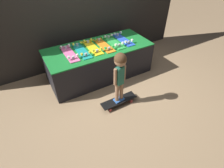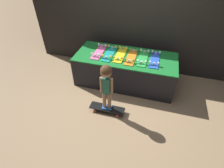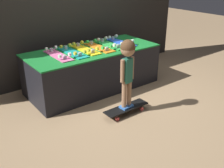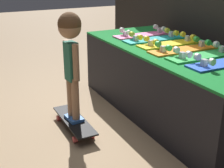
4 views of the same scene
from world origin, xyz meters
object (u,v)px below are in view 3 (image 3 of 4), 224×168
(skateboard_teal_on_rack, at_px, (73,52))
(skateboard_yellow_on_rack, at_px, (85,49))
(skateboard_orange_on_rack, at_px, (99,47))
(skateboard_on_floor, at_px, (126,108))
(child, at_px, (127,62))
(skateboard_green_on_rack, at_px, (110,44))
(skateboard_pink_on_rack, at_px, (58,55))
(skateboard_blue_on_rack, at_px, (121,42))

(skateboard_teal_on_rack, distance_m, skateboard_yellow_on_rack, 0.23)
(skateboard_orange_on_rack, bearing_deg, skateboard_on_floor, -103.27)
(skateboard_on_floor, bearing_deg, child, 180.00)
(skateboard_green_on_rack, bearing_deg, skateboard_pink_on_rack, 179.67)
(skateboard_teal_on_rack, xyz_separation_m, skateboard_green_on_rack, (0.70, 0.01, 0.00))
(skateboard_teal_on_rack, height_order, skateboard_blue_on_rack, same)
(skateboard_pink_on_rack, distance_m, skateboard_orange_on_rack, 0.70)
(skateboard_pink_on_rack, height_order, skateboard_green_on_rack, same)
(skateboard_green_on_rack, bearing_deg, skateboard_blue_on_rack, 3.30)
(skateboard_green_on_rack, xyz_separation_m, child, (-0.46, -0.98, 0.07))
(skateboard_teal_on_rack, relative_size, child, 0.70)
(skateboard_teal_on_rack, height_order, skateboard_yellow_on_rack, same)
(skateboard_yellow_on_rack, bearing_deg, child, -89.68)
(skateboard_yellow_on_rack, height_order, skateboard_blue_on_rack, same)
(child, bearing_deg, skateboard_blue_on_rack, 49.86)
(skateboard_teal_on_rack, relative_size, skateboard_on_floor, 0.99)
(skateboard_pink_on_rack, bearing_deg, skateboard_orange_on_rack, -1.83)
(skateboard_pink_on_rack, relative_size, skateboard_on_floor, 0.99)
(skateboard_orange_on_rack, distance_m, skateboard_blue_on_rack, 0.46)
(skateboard_orange_on_rack, bearing_deg, skateboard_blue_on_rack, 3.74)
(skateboard_pink_on_rack, bearing_deg, child, -64.46)
(skateboard_yellow_on_rack, distance_m, child, 0.99)
(skateboard_green_on_rack, bearing_deg, child, -115.14)
(skateboard_teal_on_rack, bearing_deg, skateboard_green_on_rack, 0.67)
(skateboard_yellow_on_rack, bearing_deg, skateboard_orange_on_rack, -7.41)
(skateboard_orange_on_rack, relative_size, child, 0.70)
(skateboard_green_on_rack, xyz_separation_m, skateboard_blue_on_rack, (0.23, 0.01, 0.00))
(child, bearing_deg, skateboard_orange_on_rack, 71.47)
(skateboard_yellow_on_rack, relative_size, skateboard_on_floor, 0.99)
(skateboard_pink_on_rack, bearing_deg, skateboard_on_floor, -64.46)
(skateboard_teal_on_rack, relative_size, skateboard_orange_on_rack, 1.00)
(skateboard_pink_on_rack, bearing_deg, skateboard_green_on_rack, -0.33)
(skateboard_teal_on_rack, xyz_separation_m, skateboard_yellow_on_rack, (0.23, 0.02, 0.00))
(skateboard_pink_on_rack, xyz_separation_m, skateboard_blue_on_rack, (1.16, 0.01, 0.00))
(skateboard_pink_on_rack, relative_size, child, 0.70)
(skateboard_teal_on_rack, distance_m, child, 1.00)
(skateboard_pink_on_rack, relative_size, skateboard_yellow_on_rack, 1.00)
(skateboard_pink_on_rack, distance_m, skateboard_on_floor, 1.24)
(skateboard_yellow_on_rack, bearing_deg, skateboard_on_floor, -89.68)
(skateboard_pink_on_rack, distance_m, skateboard_teal_on_rack, 0.23)
(skateboard_on_floor, bearing_deg, skateboard_orange_on_rack, 76.73)
(skateboard_orange_on_rack, height_order, skateboard_green_on_rack, same)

